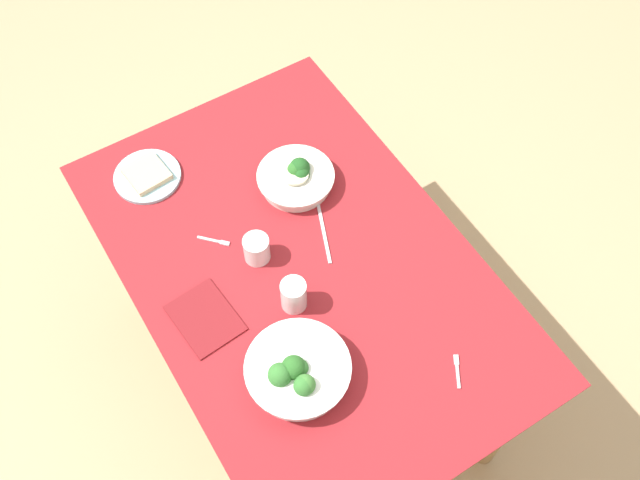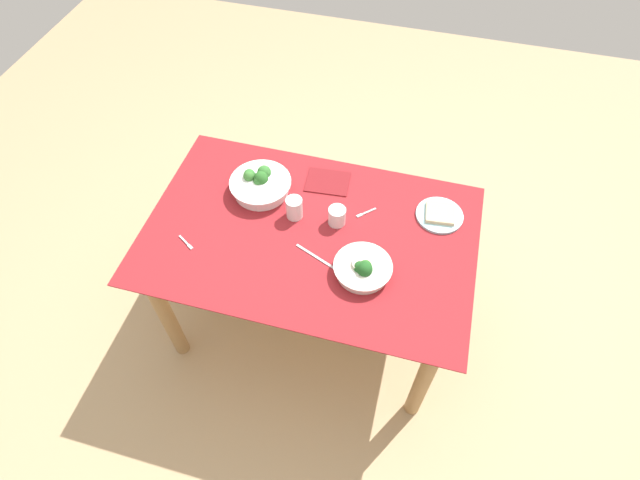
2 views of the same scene
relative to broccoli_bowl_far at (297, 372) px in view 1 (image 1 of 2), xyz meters
name	(u,v)px [view 1 (image 1 of 2)]	position (x,y,z in m)	size (l,w,h in m)	color
ground_plane	(306,367)	(0.28, -0.18, -0.78)	(6.00, 6.00, 0.00)	tan
dining_table	(303,286)	(0.28, -0.18, -0.15)	(1.40, 0.91, 0.74)	maroon
broccoli_bowl_far	(297,372)	(0.00, 0.00, 0.00)	(0.28, 0.28, 0.10)	white
broccoli_bowl_near	(296,178)	(0.54, -0.32, -0.01)	(0.24, 0.24, 0.09)	silver
bread_side_plate	(147,175)	(0.80, 0.06, -0.03)	(0.21, 0.21, 0.03)	#99C6D1
water_glass_center	(294,295)	(0.19, -0.10, 0.01)	(0.07, 0.07, 0.10)	silver
water_glass_side	(257,249)	(0.38, -0.09, 0.00)	(0.08, 0.08, 0.08)	silver
fork_by_far_bowl	(457,370)	(-0.20, -0.37, -0.04)	(0.09, 0.06, 0.00)	#B7B7BC
fork_by_near_bowl	(215,241)	(0.49, -0.01, -0.04)	(0.08, 0.08, 0.00)	#B7B7BC
table_knife_left	(324,232)	(0.35, -0.30, -0.04)	(0.22, 0.01, 0.00)	#B7B7BC
napkin_folded_upper	(205,318)	(0.28, 0.13, -0.04)	(0.20, 0.15, 0.01)	maroon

